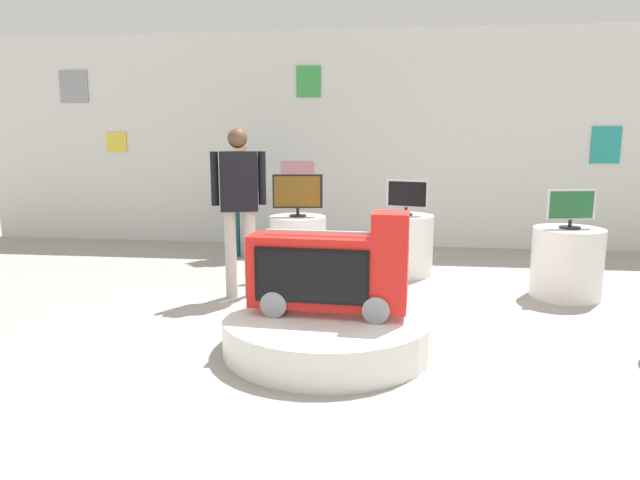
% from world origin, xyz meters
% --- Properties ---
extents(ground_plane, '(30.00, 30.00, 0.00)m').
position_xyz_m(ground_plane, '(0.00, 0.00, 0.00)').
color(ground_plane, '#9E998E').
extents(back_wall_display, '(12.90, 0.13, 3.24)m').
position_xyz_m(back_wall_display, '(0.00, 4.28, 1.62)').
color(back_wall_display, silver).
rests_on(back_wall_display, ground).
extents(main_display_pedestal, '(1.66, 1.66, 0.29)m').
position_xyz_m(main_display_pedestal, '(-0.39, -0.20, 0.14)').
color(main_display_pedestal, white).
rests_on(main_display_pedestal, ground).
extents(novelty_firetruck_tv, '(1.25, 0.42, 0.82)m').
position_xyz_m(novelty_firetruck_tv, '(-0.36, -0.20, 0.63)').
color(novelty_firetruck_tv, gray).
rests_on(novelty_firetruck_tv, main_display_pedestal).
extents(display_pedestal_left_rear, '(0.67, 0.67, 0.74)m').
position_xyz_m(display_pedestal_left_rear, '(-1.00, 2.13, 0.37)').
color(display_pedestal_left_rear, white).
rests_on(display_pedestal_left_rear, ground).
extents(tv_on_left_rear, '(0.59, 0.20, 0.50)m').
position_xyz_m(tv_on_left_rear, '(-1.00, 2.12, 1.01)').
color(tv_on_left_rear, black).
rests_on(tv_on_left_rear, display_pedestal_left_rear).
extents(display_pedestal_center_rear, '(0.68, 0.68, 0.74)m').
position_xyz_m(display_pedestal_center_rear, '(0.28, 2.40, 0.37)').
color(display_pedestal_center_rear, white).
rests_on(display_pedestal_center_rear, ground).
extents(tv_on_center_rear, '(0.49, 0.19, 0.42)m').
position_xyz_m(tv_on_center_rear, '(0.29, 2.40, 0.98)').
color(tv_on_center_rear, black).
rests_on(tv_on_center_rear, display_pedestal_center_rear).
extents(display_pedestal_right_rear, '(0.71, 0.71, 0.74)m').
position_xyz_m(display_pedestal_right_rear, '(1.94, 1.58, 0.37)').
color(display_pedestal_right_rear, white).
rests_on(display_pedestal_right_rear, ground).
extents(tv_on_right_rear, '(0.50, 0.21, 0.40)m').
position_xyz_m(tv_on_right_rear, '(1.94, 1.58, 0.95)').
color(tv_on_right_rear, black).
rests_on(tv_on_right_rear, display_pedestal_right_rear).
extents(shopper_browsing_near_truck, '(0.55, 0.26, 1.64)m').
position_xyz_m(shopper_browsing_near_truck, '(-1.96, 3.16, 0.97)').
color(shopper_browsing_near_truck, '#194751').
rests_on(shopper_browsing_near_truck, ground).
extents(shopper_browsing_rear, '(0.54, 0.30, 1.75)m').
position_xyz_m(shopper_browsing_rear, '(-1.46, 1.17, 1.03)').
color(shopper_browsing_rear, '#B2ADA3').
rests_on(shopper_browsing_rear, ground).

